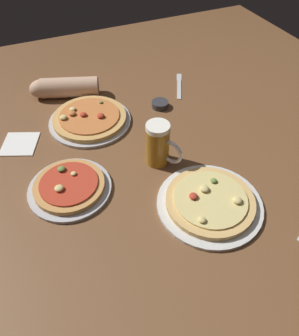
{
  "coord_description": "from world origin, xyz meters",
  "views": [
    {
      "loc": [
        -0.31,
        -0.7,
        0.81
      ],
      "look_at": [
        0.0,
        0.0,
        0.02
      ],
      "focal_mm": 34.5,
      "sensor_mm": 36.0,
      "label": 1
    }
  ],
  "objects_px": {
    "pizza_plate_side": "(69,187)",
    "pizza_plate_near": "(210,202)",
    "knife_right": "(179,85)",
    "napkin_folded": "(20,143)",
    "beer_mug_dark": "(159,145)",
    "ramekin_sauce": "(160,104)",
    "pizza_plate_far": "(90,119)",
    "diner_arm": "(63,88)"
  },
  "relations": [
    {
      "from": "pizza_plate_far",
      "to": "beer_mug_dark",
      "type": "relative_size",
      "value": 2.03
    },
    {
      "from": "pizza_plate_side",
      "to": "napkin_folded",
      "type": "height_order",
      "value": "pizza_plate_side"
    },
    {
      "from": "beer_mug_dark",
      "to": "ramekin_sauce",
      "type": "distance_m",
      "value": 0.34
    },
    {
      "from": "pizza_plate_near",
      "to": "ramekin_sauce",
      "type": "distance_m",
      "value": 0.55
    },
    {
      "from": "beer_mug_dark",
      "to": "diner_arm",
      "type": "distance_m",
      "value": 0.58
    },
    {
      "from": "ramekin_sauce",
      "to": "knife_right",
      "type": "distance_m",
      "value": 0.19
    },
    {
      "from": "pizza_plate_near",
      "to": "knife_right",
      "type": "height_order",
      "value": "pizza_plate_near"
    },
    {
      "from": "napkin_folded",
      "to": "knife_right",
      "type": "bearing_deg",
      "value": 9.41
    },
    {
      "from": "knife_right",
      "to": "diner_arm",
      "type": "bearing_deg",
      "value": 165.67
    },
    {
      "from": "pizza_plate_far",
      "to": "napkin_folded",
      "type": "height_order",
      "value": "pizza_plate_far"
    },
    {
      "from": "napkin_folded",
      "to": "knife_right",
      "type": "relative_size",
      "value": 0.65
    },
    {
      "from": "pizza_plate_far",
      "to": "diner_arm",
      "type": "xyz_separation_m",
      "value": [
        -0.05,
        0.23,
        0.03
      ]
    },
    {
      "from": "pizza_plate_near",
      "to": "diner_arm",
      "type": "xyz_separation_m",
      "value": [
        -0.28,
        0.79,
        0.03
      ]
    },
    {
      "from": "knife_right",
      "to": "napkin_folded",
      "type": "bearing_deg",
      "value": -170.59
    },
    {
      "from": "knife_right",
      "to": "pizza_plate_near",
      "type": "bearing_deg",
      "value": -109.38
    },
    {
      "from": "beer_mug_dark",
      "to": "ramekin_sauce",
      "type": "bearing_deg",
      "value": 64.07
    },
    {
      "from": "pizza_plate_near",
      "to": "pizza_plate_side",
      "type": "bearing_deg",
      "value": 148.44
    },
    {
      "from": "ramekin_sauce",
      "to": "pizza_plate_near",
      "type": "bearing_deg",
      "value": -98.35
    },
    {
      "from": "pizza_plate_side",
      "to": "napkin_folded",
      "type": "xyz_separation_m",
      "value": [
        -0.12,
        0.3,
        -0.01
      ]
    },
    {
      "from": "ramekin_sauce",
      "to": "diner_arm",
      "type": "height_order",
      "value": "diner_arm"
    },
    {
      "from": "diner_arm",
      "to": "beer_mug_dark",
      "type": "bearing_deg",
      "value": -68.72
    },
    {
      "from": "pizza_plate_side",
      "to": "diner_arm",
      "type": "xyz_separation_m",
      "value": [
        0.11,
        0.55,
        0.03
      ]
    },
    {
      "from": "pizza_plate_far",
      "to": "diner_arm",
      "type": "relative_size",
      "value": 1.1
    },
    {
      "from": "pizza_plate_side",
      "to": "diner_arm",
      "type": "distance_m",
      "value": 0.56
    },
    {
      "from": "pizza_plate_far",
      "to": "napkin_folded",
      "type": "relative_size",
      "value": 2.5
    },
    {
      "from": "beer_mug_dark",
      "to": "ramekin_sauce",
      "type": "xyz_separation_m",
      "value": [
        0.15,
        0.3,
        -0.07
      ]
    },
    {
      "from": "knife_right",
      "to": "diner_arm",
      "type": "distance_m",
      "value": 0.53
    },
    {
      "from": "napkin_folded",
      "to": "diner_arm",
      "type": "relative_size",
      "value": 0.44
    },
    {
      "from": "pizza_plate_near",
      "to": "pizza_plate_far",
      "type": "xyz_separation_m",
      "value": [
        -0.23,
        0.56,
        0.0
      ]
    },
    {
      "from": "napkin_folded",
      "to": "beer_mug_dark",
      "type": "bearing_deg",
      "value": -33.46
    },
    {
      "from": "pizza_plate_near",
      "to": "beer_mug_dark",
      "type": "xyz_separation_m",
      "value": [
        -0.07,
        0.24,
        0.06
      ]
    },
    {
      "from": "pizza_plate_far",
      "to": "knife_right",
      "type": "xyz_separation_m",
      "value": [
        0.46,
        0.1,
        -0.01
      ]
    },
    {
      "from": "pizza_plate_near",
      "to": "napkin_folded",
      "type": "height_order",
      "value": "pizza_plate_near"
    },
    {
      "from": "pizza_plate_side",
      "to": "beer_mug_dark",
      "type": "bearing_deg",
      "value": 1.06
    },
    {
      "from": "pizza_plate_near",
      "to": "knife_right",
      "type": "bearing_deg",
      "value": 70.62
    },
    {
      "from": "knife_right",
      "to": "pizza_plate_side",
      "type": "bearing_deg",
      "value": -145.82
    },
    {
      "from": "diner_arm",
      "to": "knife_right",
      "type": "bearing_deg",
      "value": -14.33
    },
    {
      "from": "pizza_plate_far",
      "to": "beer_mug_dark",
      "type": "bearing_deg",
      "value": -63.18
    },
    {
      "from": "beer_mug_dark",
      "to": "knife_right",
      "type": "bearing_deg",
      "value": 54.34
    },
    {
      "from": "pizza_plate_near",
      "to": "pizza_plate_far",
      "type": "bearing_deg",
      "value": 111.95
    },
    {
      "from": "pizza_plate_side",
      "to": "pizza_plate_near",
      "type": "bearing_deg",
      "value": -31.56
    },
    {
      "from": "pizza_plate_side",
      "to": "beer_mug_dark",
      "type": "height_order",
      "value": "beer_mug_dark"
    }
  ]
}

